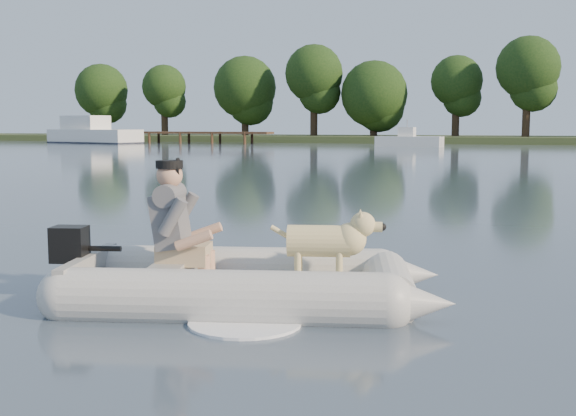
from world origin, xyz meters
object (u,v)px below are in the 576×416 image
(man, at_px, (173,217))
(cabin_cruiser, at_px, (94,129))
(motorboat, at_px, (409,134))
(dog, at_px, (319,247))
(dock, at_px, (174,137))
(dinghy, at_px, (247,238))

(man, relative_size, cabin_cruiser, 0.12)
(motorboat, bearing_deg, dog, -77.41)
(dog, bearing_deg, cabin_cruiser, 111.57)
(man, bearing_deg, cabin_cruiser, 110.31)
(cabin_cruiser, bearing_deg, dock, 30.57)
(dock, xyz_separation_m, dog, (26.97, -51.68, 0.02))
(motorboat, bearing_deg, cabin_cruiser, -177.16)
(man, distance_m, dog, 1.44)
(dog, xyz_separation_m, cabin_cruiser, (-33.83, 49.77, 0.68))
(man, distance_m, cabin_cruiser, 59.67)
(dog, relative_size, cabin_cruiser, 0.10)
(dock, bearing_deg, motorboat, -9.01)
(cabin_cruiser, bearing_deg, dog, -40.83)
(dock, height_order, dog, dock)
(cabin_cruiser, xyz_separation_m, motorboat, (28.06, -1.45, -0.25))
(cabin_cruiser, bearing_deg, motorboat, 12.01)
(dinghy, distance_m, dog, 0.68)
(cabin_cruiser, relative_size, motorboat, 1.84)
(dock, relative_size, dog, 18.45)
(dock, xyz_separation_m, motorboat, (21.21, -3.36, 0.46))
(dinghy, xyz_separation_m, motorboat, (-5.12, 48.52, 0.36))
(man, height_order, dog, man)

